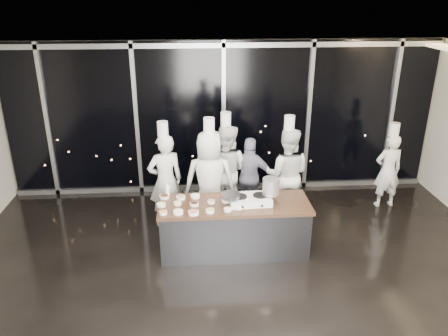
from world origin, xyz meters
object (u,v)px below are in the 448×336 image
object	(u,v)px
chef_far_left	(166,180)
guest	(250,177)
stove	(250,200)
chef_right	(286,174)
chef_left	(210,180)
frying_pan	(230,195)
stock_pot	(271,186)
demo_counter	(234,227)
chef_center	(226,170)
chef_side	(388,170)

from	to	relation	value
chef_far_left	guest	world-z (taller)	chef_far_left
stove	chef_right	world-z (taller)	chef_right
stove	chef_left	xyz separation A→B (m)	(-0.62, 0.86, -0.02)
frying_pan	stock_pot	xyz separation A→B (m)	(0.67, 0.07, 0.11)
demo_counter	chef_far_left	size ratio (longest dim) A/B	1.23
chef_left	chef_center	xyz separation A→B (m)	(0.32, 0.49, -0.02)
chef_far_left	chef_side	xyz separation A→B (m)	(4.38, 0.47, -0.12)
demo_counter	stove	bearing A→B (deg)	-3.96
stock_pot	guest	xyz separation A→B (m)	(-0.17, 1.28, -0.39)
chef_left	chef_right	size ratio (longest dim) A/B	1.03
demo_counter	frying_pan	size ratio (longest dim) A/B	4.41
chef_center	chef_side	xyz separation A→B (m)	(3.26, 0.14, -0.14)
chef_side	chef_center	bearing A→B (deg)	-1.55
demo_counter	guest	size ratio (longest dim) A/B	1.56
stove	chef_right	distance (m)	1.40
stock_pot	guest	bearing A→B (deg)	97.45
chef_side	frying_pan	bearing A→B (deg)	20.84
stove	frying_pan	size ratio (longest dim) A/B	1.24
chef_center	chef_right	world-z (taller)	chef_center
stove	chef_right	xyz separation A→B (m)	(0.83, 1.13, -0.05)
chef_left	guest	size ratio (longest dim) A/B	1.33
chef_left	frying_pan	bearing A→B (deg)	110.38
chef_left	guest	world-z (taller)	chef_left
chef_right	chef_left	bearing A→B (deg)	24.99
demo_counter	frying_pan	world-z (taller)	frying_pan
stove	guest	world-z (taller)	guest
frying_pan	guest	xyz separation A→B (m)	(0.50, 1.34, -0.28)
chef_center	guest	size ratio (longest dim) A/B	1.31
stock_pot	chef_side	world-z (taller)	chef_side
demo_counter	chef_center	size ratio (longest dim) A/B	1.19
guest	chef_right	world-z (taller)	chef_right
demo_counter	guest	xyz separation A→B (m)	(0.42, 1.29, 0.33)
stock_pot	stove	bearing A→B (deg)	-175.29
chef_left	chef_side	bearing A→B (deg)	-167.65
guest	chef_side	distance (m)	2.80
guest	chef_far_left	bearing A→B (deg)	29.23
stock_pot	guest	world-z (taller)	guest
frying_pan	chef_left	world-z (taller)	chef_left
chef_center	chef_side	size ratio (longest dim) A/B	1.18
chef_side	chef_far_left	bearing A→B (deg)	2.18
stove	chef_far_left	world-z (taller)	chef_far_left
demo_counter	chef_side	bearing A→B (deg)	24.51
chef_side	stock_pot	bearing A→B (deg)	25.04
demo_counter	chef_side	world-z (taller)	chef_side
chef_far_left	chef_left	bearing A→B (deg)	150.34
stove	chef_center	world-z (taller)	chef_center
stock_pot	chef_right	world-z (taller)	chef_right
demo_counter	chef_right	bearing A→B (deg)	45.69
demo_counter	chef_far_left	distance (m)	1.60
chef_far_left	chef_side	bearing A→B (deg)	167.33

